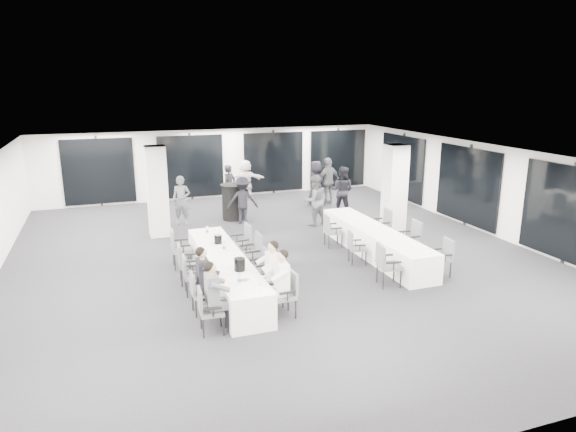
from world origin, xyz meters
The scene contains 43 objects.
room centered at (0.89, 1.11, 1.39)m, with size 14.04×16.04×2.84m.
column_left centered at (-2.80, 3.20, 1.40)m, with size 0.60×0.60×2.80m, color silver.
column_right centered at (4.20, 1.00, 1.40)m, with size 0.60×0.60×2.80m, color silver.
banquet_table_main centered at (-1.79, -1.57, 0.38)m, with size 0.90×5.00×0.75m, color white.
banquet_table_side centered at (2.60, -0.72, 0.38)m, with size 0.90×5.00×0.75m, color white.
cocktail_table centered at (-0.15, 4.33, 0.62)m, with size 0.89×0.89×1.23m.
chair_main_left_near centered at (-2.62, -3.71, 0.52)m, with size 0.49×0.54×0.91m.
chair_main_left_second centered at (-2.62, -2.81, 0.51)m, with size 0.46×0.51×0.89m.
chair_main_left_mid centered at (-2.62, -1.74, 0.51)m, with size 0.48×0.53×0.90m.
chair_main_left_fourth centered at (-2.63, -1.05, 0.55)m, with size 0.52×0.57×0.96m.
chair_main_left_far centered at (-2.63, 0.08, 0.58)m, with size 0.54×0.59×1.01m.
chair_main_right_near centered at (-0.96, -3.51, 0.54)m, with size 0.50×0.56×0.95m.
chair_main_right_second centered at (-0.97, -2.92, 0.49)m, with size 0.51×0.54×0.86m.
chair_main_right_mid centered at (-0.97, -1.78, 0.50)m, with size 0.49×0.53×0.88m.
chair_main_right_fourth centered at (-0.95, -1.00, 0.60)m, with size 0.53×0.59×1.04m.
chair_main_right_far centered at (-0.96, 0.00, 0.58)m, with size 0.53×0.59×1.02m.
chair_side_left_near centered at (1.76, -2.77, 0.58)m, with size 0.58×0.62×1.01m.
chair_side_left_mid centered at (1.77, -1.15, 0.50)m, with size 0.52×0.55×0.87m.
chair_side_left_far centered at (1.77, 0.37, 0.54)m, with size 0.52×0.57×0.94m.
chair_side_right_near centered at (3.43, -2.66, 0.53)m, with size 0.52×0.56×0.93m.
chair_side_right_mid centered at (3.44, -1.23, 0.58)m, with size 0.54×0.60×1.02m.
chair_side_right_far centered at (3.43, 0.29, 0.57)m, with size 0.54×0.60×1.00m.
seated_guest_a centered at (-2.46, -3.72, 0.81)m, with size 0.50×0.38×1.44m.
seated_guest_b centered at (-2.46, -2.81, 0.81)m, with size 0.50×0.38×1.44m.
seated_guest_c centered at (-1.13, -3.52, 0.81)m, with size 0.50×0.38×1.44m.
seated_guest_d centered at (-1.13, -2.90, 0.81)m, with size 0.50×0.38×1.44m.
standing_guest_a centered at (0.09, 5.92, 0.94)m, with size 0.69×0.55×1.88m, color black.
standing_guest_b centered at (2.19, 2.67, 0.96)m, with size 0.92×0.56×1.92m, color #55585C.
standing_guest_c centered at (0.02, 3.73, 0.90)m, with size 1.17×0.59×1.80m, color black.
standing_guest_d centered at (3.86, 5.28, 1.04)m, with size 1.22×0.68×2.08m, color #55585C.
standing_guest_e centered at (3.35, 5.34, 0.98)m, with size 0.94×0.57×1.95m, color black.
standing_guest_f centered at (1.06, 7.20, 0.92)m, with size 1.69×0.65×1.84m, color white.
standing_guest_g centered at (-1.95, 4.23, 0.93)m, with size 0.68×0.55×1.86m, color #55585C.
standing_guest_h centered at (3.69, 3.69, 0.99)m, with size 0.95×0.58×1.98m, color black.
ice_bucket_near centered at (-1.70, -2.59, 0.89)m, with size 0.24×0.24×0.27m, color black.
ice_bucket_far centered at (-1.74, -0.57, 0.86)m, with size 0.19×0.19×0.22m, color black.
water_bottle_a centered at (-1.90, -3.35, 0.87)m, with size 0.08×0.08×0.24m, color silver.
water_bottle_b centered at (-1.73, -1.23, 0.87)m, with size 0.08×0.08×0.24m, color silver.
water_bottle_c centered at (-1.84, 0.31, 0.86)m, with size 0.07×0.07×0.21m, color silver.
plate_a centered at (-1.83, -3.19, 0.76)m, with size 0.20×0.20×0.03m.
plate_b centered at (-1.71, -3.16, 0.76)m, with size 0.20×0.20×0.03m.
plate_c centered at (-1.66, -2.31, 0.76)m, with size 0.21×0.21×0.03m.
wine_glass centered at (-1.62, -3.83, 0.89)m, with size 0.07×0.07×0.19m.
Camera 1 is at (-4.18, -12.64, 4.66)m, focal length 32.00 mm.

